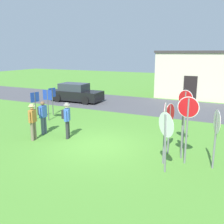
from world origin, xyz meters
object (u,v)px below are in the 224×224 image
Objects in this scene: stop_sign_low_front at (166,132)px; stop_sign_leaning_left at (183,120)px; stop_sign_nearest at (165,122)px; stop_sign_leaning_right at (216,129)px; stop_sign_far_back at (169,120)px; person_in_teal at (67,118)px; info_panel_middle at (35,101)px; info_panel_rightmost at (48,99)px; stop_sign_tallest at (185,109)px; info_panel_leftmost at (52,96)px; stop_sign_rear_left at (188,118)px; person_with_sunhat at (43,115)px; person_holding_notes at (33,120)px; parked_car_on_street at (76,93)px.

stop_sign_low_front is 0.93× the size of stop_sign_leaning_left.
stop_sign_leaning_right is at bearing 12.70° from stop_sign_nearest.
person_in_teal is (-4.83, -0.25, -0.43)m from stop_sign_far_back.
info_panel_middle is 0.88m from info_panel_rightmost.
stop_sign_tallest reaches higher than stop_sign_far_back.
stop_sign_far_back is at bearing 159.72° from stop_sign_leaning_right.
stop_sign_tallest is at bearing 97.70° from stop_sign_leaning_left.
stop_sign_nearest is 1.31× the size of info_panel_leftmost.
info_panel_rightmost is (-8.60, 2.62, -0.45)m from stop_sign_rear_left.
stop_sign_nearest is 6.46m from person_with_sunhat.
info_panel_leftmost is (-8.56, 4.26, -0.36)m from stop_sign_nearest.
person_in_teal reaches higher than person_with_sunhat.
stop_sign_leaning_right reaches higher than info_panel_leftmost.
stop_sign_leaning_left is 1.24× the size of info_panel_rightmost.
stop_sign_leaning_right is 0.93× the size of stop_sign_leaning_left.
person_holding_notes is at bearing -77.95° from person_with_sunhat.
stop_sign_low_front is at bearing -16.02° from person_in_teal.
info_panel_rightmost reaches higher than person_in_teal.
info_panel_middle is (-2.56, 2.96, 0.18)m from person_holding_notes.
parked_car_on_street is 9.47m from person_in_teal.
info_panel_rightmost is at bearing 172.89° from stop_sign_tallest.
person_holding_notes is 1.03× the size of person_with_sunhat.
stop_sign_tallest reaches higher than info_panel_leftmost.
info_panel_leftmost is 0.95× the size of info_panel_rightmost.
stop_sign_leaning_right reaches higher than info_panel_rightmost.
info_panel_leftmost reaches higher than person_in_teal.
stop_sign_nearest is at bearing -9.14° from person_in_teal.
person_with_sunhat is (-0.20, 0.92, -0.00)m from person_holding_notes.
person_in_teal is 1.00× the size of person_holding_notes.
stop_sign_nearest reaches higher than person_with_sunhat.
stop_sign_rear_left is at bearing -39.87° from stop_sign_far_back.
parked_car_on_street is 2.51× the size of person_holding_notes.
stop_sign_far_back is at bearing -38.78° from parked_car_on_street.
stop_sign_tallest is at bearing 130.87° from stop_sign_leaning_right.
info_panel_middle is at bearing 165.37° from stop_sign_rear_left.
info_panel_leftmost reaches higher than parked_car_on_street.
stop_sign_rear_left reaches higher than info_panel_middle.
stop_sign_leaning_left is (0.16, -1.17, -0.19)m from stop_sign_tallest.
stop_sign_far_back is 1.21× the size of person_holding_notes.
info_panel_middle is (-9.46, 2.47, -0.57)m from stop_sign_rear_left.
stop_sign_far_back reaches higher than info_panel_middle.
stop_sign_tallest is 6.86m from person_with_sunhat.
stop_sign_nearest is (-1.71, -0.38, 0.11)m from stop_sign_leaning_right.
person_holding_notes is 0.93× the size of info_panel_rightmost.
person_with_sunhat is (-6.72, -1.16, -0.75)m from stop_sign_tallest.
person_in_teal is 3.72m from info_panel_rightmost.
stop_sign_leaning_right is 1.21× the size of info_panel_leftmost.
parked_car_on_street is 2.03× the size of stop_sign_leaning_right.
stop_sign_low_front is 0.92× the size of stop_sign_nearest.
stop_sign_tallest is (10.16, -6.90, 1.04)m from parked_car_on_street.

